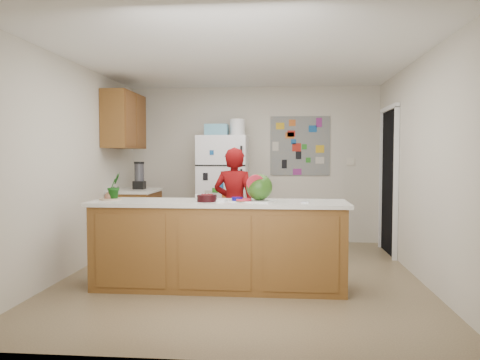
# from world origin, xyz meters

# --- Properties ---
(floor) EXTENTS (4.00, 4.50, 0.02)m
(floor) POSITION_xyz_m (0.00, 0.00, -0.01)
(floor) COLOR brown
(floor) RESTS_ON ground
(wall_back) EXTENTS (4.00, 0.02, 2.50)m
(wall_back) POSITION_xyz_m (0.00, 2.26, 1.25)
(wall_back) COLOR beige
(wall_back) RESTS_ON ground
(wall_left) EXTENTS (0.02, 4.50, 2.50)m
(wall_left) POSITION_xyz_m (-2.01, 0.00, 1.25)
(wall_left) COLOR beige
(wall_left) RESTS_ON ground
(wall_right) EXTENTS (0.02, 4.50, 2.50)m
(wall_right) POSITION_xyz_m (2.01, 0.00, 1.25)
(wall_right) COLOR beige
(wall_right) RESTS_ON ground
(ceiling) EXTENTS (4.00, 4.50, 0.02)m
(ceiling) POSITION_xyz_m (0.00, 0.00, 2.51)
(ceiling) COLOR white
(ceiling) RESTS_ON wall_back
(doorway) EXTENTS (0.03, 0.85, 2.04)m
(doorway) POSITION_xyz_m (1.99, 1.45, 1.02)
(doorway) COLOR black
(doorway) RESTS_ON ground
(peninsula_base) EXTENTS (2.60, 0.62, 0.88)m
(peninsula_base) POSITION_xyz_m (-0.20, -0.50, 0.44)
(peninsula_base) COLOR brown
(peninsula_base) RESTS_ON floor
(peninsula_top) EXTENTS (2.68, 0.70, 0.04)m
(peninsula_top) POSITION_xyz_m (-0.20, -0.50, 0.90)
(peninsula_top) COLOR silver
(peninsula_top) RESTS_ON peninsula_base
(side_counter_base) EXTENTS (0.60, 0.80, 0.86)m
(side_counter_base) POSITION_xyz_m (-1.69, 1.35, 0.43)
(side_counter_base) COLOR brown
(side_counter_base) RESTS_ON floor
(side_counter_top) EXTENTS (0.64, 0.84, 0.04)m
(side_counter_top) POSITION_xyz_m (-1.69, 1.35, 0.88)
(side_counter_top) COLOR silver
(side_counter_top) RESTS_ON side_counter_base
(upper_cabinets) EXTENTS (0.35, 1.00, 0.80)m
(upper_cabinets) POSITION_xyz_m (-1.82, 1.30, 1.90)
(upper_cabinets) COLOR brown
(upper_cabinets) RESTS_ON wall_left
(refrigerator) EXTENTS (0.75, 0.70, 1.70)m
(refrigerator) POSITION_xyz_m (-0.45, 1.88, 0.85)
(refrigerator) COLOR silver
(refrigerator) RESTS_ON floor
(fridge_top_bin) EXTENTS (0.35, 0.28, 0.18)m
(fridge_top_bin) POSITION_xyz_m (-0.55, 1.88, 1.79)
(fridge_top_bin) COLOR #5999B2
(fridge_top_bin) RESTS_ON refrigerator
(photo_collage) EXTENTS (0.95, 0.01, 0.95)m
(photo_collage) POSITION_xyz_m (0.75, 2.24, 1.55)
(photo_collage) COLOR slate
(photo_collage) RESTS_ON wall_back
(person) EXTENTS (0.60, 0.44, 1.50)m
(person) POSITION_xyz_m (-0.15, 0.64, 0.75)
(person) COLOR #6A0809
(person) RESTS_ON floor
(blender_appliance) EXTENTS (0.14, 0.14, 0.38)m
(blender_appliance) POSITION_xyz_m (-1.64, 1.41, 1.09)
(blender_appliance) COLOR black
(blender_appliance) RESTS_ON side_counter_top
(cutting_board) EXTENTS (0.49, 0.42, 0.01)m
(cutting_board) POSITION_xyz_m (0.17, -0.52, 0.93)
(cutting_board) COLOR silver
(cutting_board) RESTS_ON peninsula_top
(watermelon) EXTENTS (0.27, 0.27, 0.27)m
(watermelon) POSITION_xyz_m (0.23, -0.50, 1.07)
(watermelon) COLOR #1B4F15
(watermelon) RESTS_ON cutting_board
(watermelon_slice) EXTENTS (0.18, 0.18, 0.02)m
(watermelon_slice) POSITION_xyz_m (0.06, -0.57, 0.94)
(watermelon_slice) COLOR red
(watermelon_slice) RESTS_ON cutting_board
(cherry_bowl) EXTENTS (0.21, 0.21, 0.07)m
(cherry_bowl) POSITION_xyz_m (-0.31, -0.57, 0.96)
(cherry_bowl) COLOR black
(cherry_bowl) RESTS_ON peninsula_top
(white_bowl) EXTENTS (0.22, 0.22, 0.06)m
(white_bowl) POSITION_xyz_m (-0.37, -0.42, 0.95)
(white_bowl) COLOR silver
(white_bowl) RESTS_ON peninsula_top
(cobalt_bowl) EXTENTS (0.15, 0.15, 0.05)m
(cobalt_bowl) POSITION_xyz_m (0.00, -0.57, 0.95)
(cobalt_bowl) COLOR #0C096A
(cobalt_bowl) RESTS_ON peninsula_top
(plate) EXTENTS (0.28, 0.28, 0.02)m
(plate) POSITION_xyz_m (-1.38, -0.45, 0.93)
(plate) COLOR #B7A78E
(plate) RESTS_ON peninsula_top
(paper_towel) EXTENTS (0.22, 0.20, 0.02)m
(paper_towel) POSITION_xyz_m (-0.21, -0.50, 0.93)
(paper_towel) COLOR white
(paper_towel) RESTS_ON peninsula_top
(keys) EXTENTS (0.09, 0.05, 0.01)m
(keys) POSITION_xyz_m (0.69, -0.60, 0.93)
(keys) COLOR gray
(keys) RESTS_ON peninsula_top
(potted_plant) EXTENTS (0.16, 0.18, 0.29)m
(potted_plant) POSITION_xyz_m (-1.34, -0.45, 1.07)
(potted_plant) COLOR #154412
(potted_plant) RESTS_ON peninsula_top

